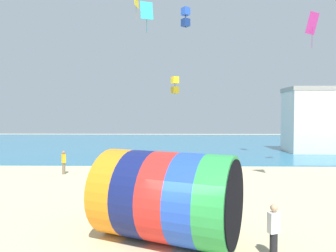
{
  "coord_description": "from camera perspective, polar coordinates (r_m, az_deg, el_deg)",
  "views": [
    {
      "loc": [
        -0.32,
        -9.68,
        4.59
      ],
      "look_at": [
        -0.58,
        3.06,
        4.09
      ],
      "focal_mm": 32.0,
      "sensor_mm": 36.0,
      "label": 1
    }
  ],
  "objects": [
    {
      "name": "sea",
      "position": [
        46.47,
        1.56,
        -3.36
      ],
      "size": [
        120.0,
        40.0,
        0.1
      ],
      "primitive_type": "cube",
      "color": "teal",
      "rests_on": "ground"
    },
    {
      "name": "giant_inflatable_tube",
      "position": [
        11.15,
        -0.09,
        -13.24
      ],
      "size": [
        5.74,
        4.85,
        3.23
      ],
      "color": "orange",
      "rests_on": "ground"
    },
    {
      "name": "kite_handler",
      "position": [
        10.47,
        19.5,
        -18.38
      ],
      "size": [
        0.41,
        0.33,
        1.78
      ],
      "color": "black",
      "rests_on": "ground"
    },
    {
      "name": "kite_yellow_box",
      "position": [
        19.94,
        1.33,
        7.81
      ],
      "size": [
        0.55,
        0.55,
        1.18
      ],
      "color": "yellow"
    },
    {
      "name": "kite_magenta_diamond",
      "position": [
        27.27,
        25.79,
        17.16
      ],
      "size": [
        1.21,
        1.01,
        2.75
      ],
      "color": "#D1339E"
    },
    {
      "name": "kite_cyan_diamond",
      "position": [
        17.7,
        -4.1,
        21.01
      ],
      "size": [
        0.74,
        0.44,
        1.73
      ],
      "color": "#2DB2C6"
    },
    {
      "name": "kite_blue_box",
      "position": [
        13.67,
        3.37,
        20.01
      ],
      "size": [
        0.41,
        0.41,
        0.84
      ],
      "color": "blue"
    },
    {
      "name": "bystander_near_water",
      "position": [
        24.36,
        -19.25,
        -6.52
      ],
      "size": [
        0.4,
        0.42,
        1.8
      ],
      "color": "#726651",
      "rests_on": "ground"
    }
  ]
}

